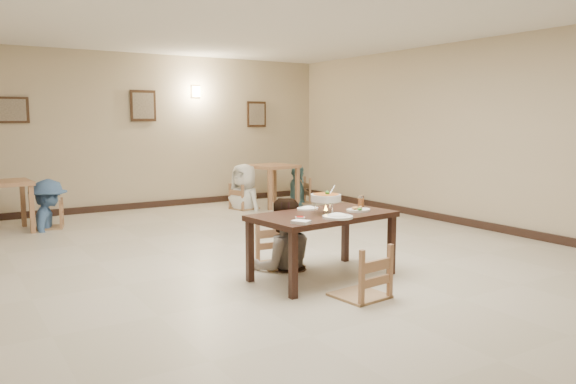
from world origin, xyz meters
TOP-DOWN VIEW (x-y plane):
  - floor at (0.00, 0.00)m, footprint 10.00×10.00m
  - ceiling at (0.00, 0.00)m, footprint 10.00×10.00m
  - wall_back at (0.00, 5.00)m, footprint 10.00×0.00m
  - wall_right at (4.00, 0.00)m, footprint 0.00×10.00m
  - baseboard_back at (0.00, 4.97)m, footprint 8.00×0.06m
  - baseboard_right at (3.97, 0.00)m, footprint 0.06×10.00m
  - picture_a at (-2.20, 4.96)m, footprint 0.55×0.04m
  - picture_b at (0.10, 4.96)m, footprint 0.50×0.04m
  - picture_c at (2.60, 4.96)m, footprint 0.45×0.04m
  - wall_sconce at (1.20, 4.96)m, footprint 0.16×0.05m
  - main_table at (0.17, -0.88)m, footprint 1.62×1.02m
  - chair_far at (0.04, -0.19)m, footprint 0.46×0.46m
  - chair_near at (0.09, -1.63)m, footprint 0.47×0.47m
  - main_diner at (0.02, -0.29)m, footprint 0.95×0.82m
  - curry_warmer at (0.19, -0.92)m, footprint 0.37×0.33m
  - rice_plate_far at (0.18, -0.59)m, footprint 0.26×0.26m
  - rice_plate_near at (0.13, -1.21)m, footprint 0.32×0.32m
  - fried_plate at (0.59, -0.99)m, footprint 0.29×0.29m
  - chili_dish at (-0.21, -1.03)m, footprint 0.10×0.10m
  - napkin_cutlery at (-0.36, -1.27)m, footprint 0.22×0.27m
  - drink_glass at (0.81, -0.77)m, footprint 0.07×0.07m
  - bg_table_left at (-2.52, 3.80)m, footprint 0.84×0.84m
  - bg_table_right at (2.34, 3.86)m, footprint 0.96×0.96m
  - bg_chair_lr at (-1.88, 3.77)m, footprint 0.41×0.41m
  - bg_chair_rl at (1.69, 3.85)m, footprint 0.44×0.44m
  - bg_chair_rr at (2.99, 3.93)m, footprint 0.47×0.47m
  - bg_diner_b at (-1.88, 3.77)m, footprint 0.86×1.15m
  - bg_diner_c at (1.69, 3.85)m, footprint 0.76×0.98m
  - bg_diner_d at (2.99, 3.93)m, footprint 0.77×1.03m

SIDE VIEW (x-z plane):
  - floor at x=0.00m, z-range 0.00..0.00m
  - baseboard_back at x=0.00m, z-range 0.00..0.12m
  - baseboard_right at x=3.97m, z-range 0.00..0.12m
  - bg_chair_lr at x=-1.88m, z-range 0.00..0.88m
  - bg_chair_rl at x=1.69m, z-range 0.00..0.94m
  - chair_far at x=0.04m, z-range 0.00..0.99m
  - bg_chair_rr at x=2.99m, z-range 0.00..1.00m
  - chair_near at x=0.09m, z-range 0.00..1.01m
  - main_table at x=0.17m, z-range 0.28..1.00m
  - bg_table_left at x=-2.52m, z-range 0.26..1.06m
  - bg_table_right at x=2.34m, z-range 0.28..1.11m
  - chili_dish at x=-0.21m, z-range 0.72..0.74m
  - rice_plate_far at x=0.18m, z-range 0.70..0.76m
  - napkin_cutlery at x=-0.36m, z-range 0.72..0.75m
  - rice_plate_near at x=0.13m, z-range 0.70..0.77m
  - fried_plate at x=0.59m, z-range 0.71..0.77m
  - drink_glass at x=0.81m, z-range 0.72..0.85m
  - bg_diner_b at x=-1.88m, z-range 0.00..1.58m
  - bg_diner_d at x=2.99m, z-range 0.00..1.62m
  - main_diner at x=0.02m, z-range 0.00..1.66m
  - bg_diner_c at x=1.69m, z-range 0.00..1.77m
  - curry_warmer at x=0.19m, z-range 0.75..1.04m
  - wall_back at x=0.00m, z-range -3.50..6.50m
  - wall_right at x=4.00m, z-range -3.50..6.50m
  - picture_c at x=2.60m, z-range 1.57..2.12m
  - picture_a at x=-2.20m, z-range 1.67..2.12m
  - picture_b at x=0.10m, z-range 1.70..2.30m
  - wall_sconce at x=1.20m, z-range 2.19..2.41m
  - ceiling at x=0.00m, z-range 3.00..3.00m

